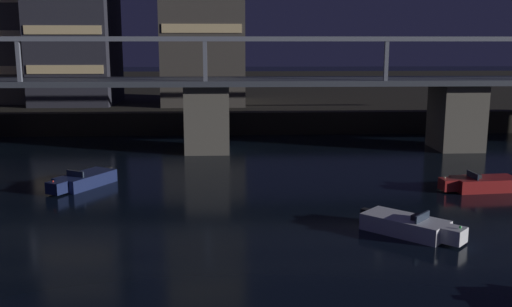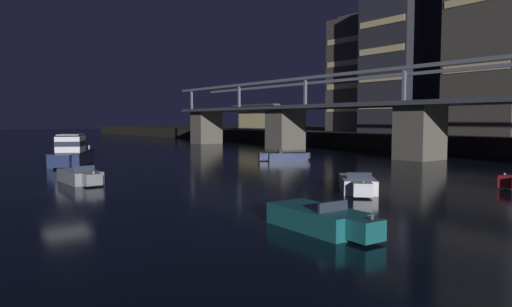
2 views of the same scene
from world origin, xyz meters
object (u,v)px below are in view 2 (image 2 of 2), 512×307
object	(u,v)px
cabin_cruiser_near_left	(72,153)
speedboat_near_center	(358,184)
river_bridge	(420,120)
speedboat_near_right	(285,157)
tower_west_low	(364,75)
speedboat_mid_center	(81,177)
tower_west_tall	(400,65)
speedboat_mid_right	(321,219)
waterfront_pavilion	(270,118)

from	to	relation	value
cabin_cruiser_near_left	speedboat_near_center	bearing A→B (deg)	17.13
river_bridge	speedboat_near_right	world-z (taller)	river_bridge
tower_west_low	speedboat_mid_center	bearing A→B (deg)	-68.47
river_bridge	speedboat_near_center	world-z (taller)	river_bridge
tower_west_tall	river_bridge	bearing A→B (deg)	-49.62
speedboat_near_right	speedboat_mid_right	distance (m)	29.35
speedboat_mid_center	speedboat_mid_right	bearing A→B (deg)	9.43
waterfront_pavilion	cabin_cruiser_near_left	distance (m)	47.87
tower_west_tall	speedboat_near_center	xyz separation A→B (m)	(25.33, -39.51, -11.90)
cabin_cruiser_near_left	waterfront_pavilion	bearing A→B (deg)	118.51
tower_west_tall	cabin_cruiser_near_left	xyz separation A→B (m)	(-1.31, -47.73, -11.26)
tower_west_tall	speedboat_mid_center	xyz separation A→B (m)	(12.08, -50.91, -11.90)
tower_west_tall	speedboat_mid_center	distance (m)	53.66
waterfront_pavilion	speedboat_mid_center	size ratio (longest dim) A/B	2.38
waterfront_pavilion	tower_west_tall	bearing A→B (deg)	13.45
tower_west_tall	speedboat_mid_center	size ratio (longest dim) A/B	3.95
tower_west_tall	speedboat_near_right	xyz separation A→B (m)	(7.62, -29.59, -11.90)
river_bridge	speedboat_mid_center	xyz separation A→B (m)	(-2.96, -33.23, -3.66)
cabin_cruiser_near_left	speedboat_mid_right	distance (m)	31.93
tower_west_tall	speedboat_near_right	world-z (taller)	tower_west_tall
speedboat_mid_center	speedboat_mid_right	size ratio (longest dim) A/B	1.00
river_bridge	waterfront_pavilion	size ratio (longest dim) A/B	7.27
tower_west_low	cabin_cruiser_near_left	distance (m)	52.10
river_bridge	speedboat_mid_center	world-z (taller)	river_bridge
speedboat_mid_center	river_bridge	bearing A→B (deg)	84.91
cabin_cruiser_near_left	speedboat_near_right	distance (m)	20.23
speedboat_near_center	tower_west_low	bearing A→B (deg)	129.19
speedboat_near_right	speedboat_mid_center	xyz separation A→B (m)	(4.46, -21.32, 0.00)
speedboat_mid_center	speedboat_mid_right	world-z (taller)	same
river_bridge	tower_west_low	distance (m)	32.46
speedboat_mid_right	speedboat_near_right	bearing A→B (deg)	141.56
speedboat_mid_center	cabin_cruiser_near_left	bearing A→B (deg)	166.62
cabin_cruiser_near_left	speedboat_mid_right	size ratio (longest dim) A/B	1.74
waterfront_pavilion	speedboat_mid_right	bearing A→B (deg)	-37.56
speedboat_mid_center	speedboat_mid_right	xyz separation A→B (m)	(18.53, 3.08, 0.00)
river_bridge	speedboat_near_center	size ratio (longest dim) A/B	20.33
cabin_cruiser_near_left	speedboat_near_center	distance (m)	27.89
waterfront_pavilion	speedboat_near_center	xyz separation A→B (m)	(49.44, -33.75, -4.02)
tower_west_tall	cabin_cruiser_near_left	size ratio (longest dim) A/B	2.26
waterfront_pavilion	speedboat_mid_center	bearing A→B (deg)	-51.29
river_bridge	speedboat_near_center	xyz separation A→B (m)	(10.30, -21.83, -3.66)
tower_west_low	speedboat_near_center	world-z (taller)	tower_west_low
waterfront_pavilion	speedboat_near_center	distance (m)	59.99
speedboat_near_right	speedboat_mid_right	size ratio (longest dim) A/B	0.93
speedboat_near_center	speedboat_near_right	xyz separation A→B (m)	(-17.71, 9.93, 0.00)
cabin_cruiser_near_left	speedboat_near_right	xyz separation A→B (m)	(8.93, 18.14, -0.64)
tower_west_tall	speedboat_near_center	distance (m)	48.42
speedboat_near_center	speedboat_mid_right	distance (m)	9.85
river_bridge	speedboat_mid_center	distance (m)	33.56
speedboat_near_center	speedboat_mid_center	distance (m)	17.48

